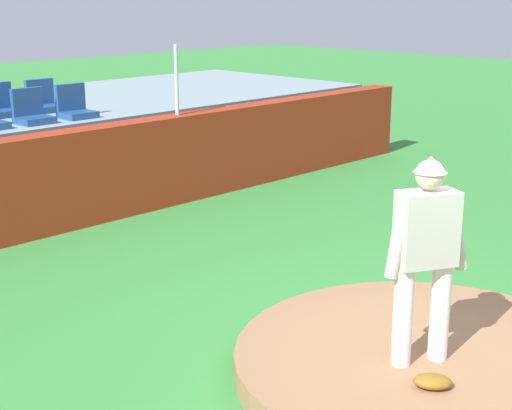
{
  "coord_description": "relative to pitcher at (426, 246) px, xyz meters",
  "views": [
    {
      "loc": [
        -5.35,
        -3.15,
        3.19
      ],
      "look_at": [
        0.0,
        2.09,
        1.12
      ],
      "focal_mm": 54.56,
      "sensor_mm": 36.0,
      "label": 1
    }
  ],
  "objects": [
    {
      "name": "stadium_chair_2",
      "position": [
        0.55,
        6.98,
        0.27
      ],
      "size": [
        0.48,
        0.44,
        0.5
      ],
      "rotation": [
        0.0,
        0.0,
        3.14
      ],
      "color": "navy",
      "rests_on": "bleacher_platform"
    },
    {
      "name": "ground_plane",
      "position": [
        0.2,
        -0.0,
        -1.23
      ],
      "size": [
        60.0,
        60.0,
        0.0
      ],
      "primitive_type": "plane",
      "color": "#368538"
    },
    {
      "name": "pitcher",
      "position": [
        0.0,
        0.0,
        0.0
      ],
      "size": [
        0.71,
        0.46,
        1.74
      ],
      "rotation": [
        0.0,
        0.0,
        -0.49
      ],
      "color": "white",
      "rests_on": "pitchers_mound"
    },
    {
      "name": "stadium_chair_3",
      "position": [
        1.27,
        6.96,
        0.27
      ],
      "size": [
        0.48,
        0.44,
        0.5
      ],
      "rotation": [
        0.0,
        0.0,
        3.14
      ],
      "color": "navy",
      "rests_on": "bleacher_platform"
    },
    {
      "name": "brick_barrier",
      "position": [
        0.2,
        5.98,
        -0.55
      ],
      "size": [
        15.29,
        0.4,
        1.35
      ],
      "primitive_type": "cube",
      "color": "#9B2E17",
      "rests_on": "ground_plane"
    },
    {
      "name": "pitchers_mound",
      "position": [
        0.2,
        -0.0,
        -1.12
      ],
      "size": [
        3.38,
        3.38,
        0.22
      ],
      "primitive_type": "cylinder",
      "color": "#926946",
      "rests_on": "ground_plane"
    },
    {
      "name": "fielding_glove",
      "position": [
        -0.32,
        -0.33,
        -0.95
      ],
      "size": [
        0.34,
        0.36,
        0.11
      ],
      "primitive_type": "ellipsoid",
      "rotation": [
        0.0,
        0.0,
        5.38
      ],
      "color": "brown",
      "rests_on": "pitchers_mound"
    },
    {
      "name": "stadium_chair_7",
      "position": [
        1.28,
        7.86,
        0.27
      ],
      "size": [
        0.48,
        0.44,
        0.5
      ],
      "rotation": [
        0.0,
        0.0,
        3.14
      ],
      "color": "navy",
      "rests_on": "bleacher_platform"
    },
    {
      "name": "stadium_chair_6",
      "position": [
        0.56,
        7.91,
        0.27
      ],
      "size": [
        0.48,
        0.44,
        0.5
      ],
      "rotation": [
        0.0,
        0.0,
        3.14
      ],
      "color": "navy",
      "rests_on": "bleacher_platform"
    },
    {
      "name": "fence_post_right",
      "position": [
        2.45,
        5.98,
        0.66
      ],
      "size": [
        0.06,
        0.06,
        1.07
      ],
      "primitive_type": "cylinder",
      "color": "silver",
      "rests_on": "brick_barrier"
    }
  ]
}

